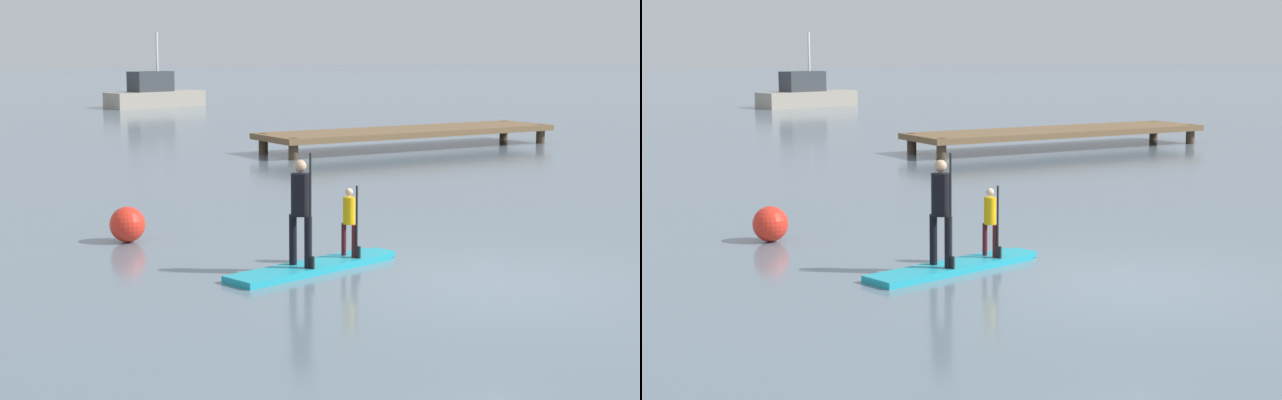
% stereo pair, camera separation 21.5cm
% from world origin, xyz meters
% --- Properties ---
extents(ground_plane, '(240.00, 240.00, 0.00)m').
position_xyz_m(ground_plane, '(0.00, 0.00, 0.00)').
color(ground_plane, slate).
extents(paddleboard_near, '(3.03, 1.23, 0.10)m').
position_xyz_m(paddleboard_near, '(-1.73, 1.89, 0.05)').
color(paddleboard_near, '#1E9EB2').
rests_on(paddleboard_near, ground).
extents(paddler_adult, '(0.32, 0.48, 1.64)m').
position_xyz_m(paddler_adult, '(-2.00, 1.82, 0.98)').
color(paddler_adult, black).
rests_on(paddler_adult, paddleboard_near).
extents(paddler_child_solo, '(0.22, 0.37, 1.08)m').
position_xyz_m(paddler_child_solo, '(-1.04, 2.04, 0.67)').
color(paddler_child_solo, '#4C1419').
rests_on(paddler_child_solo, paddleboard_near).
extents(fishing_boat_green_midground, '(5.61, 2.76, 3.85)m').
position_xyz_m(fishing_boat_green_midground, '(10.83, 39.13, 0.67)').
color(fishing_boat_green_midground, '#9E9384').
rests_on(fishing_boat_green_midground, ground).
extents(floating_dock, '(9.97, 2.41, 0.61)m').
position_xyz_m(floating_dock, '(9.71, 15.30, 0.51)').
color(floating_dock, brown).
rests_on(floating_dock, ground).
extents(mooring_buoy_near, '(0.59, 0.59, 0.59)m').
position_xyz_m(mooring_buoy_near, '(-3.29, 5.30, 0.30)').
color(mooring_buoy_near, red).
rests_on(mooring_buoy_near, ground).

